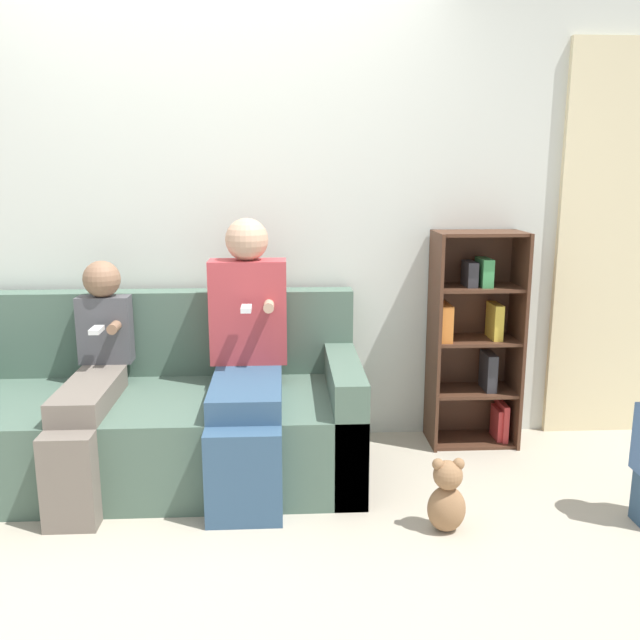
{
  "coord_description": "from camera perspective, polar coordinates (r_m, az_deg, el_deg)",
  "views": [
    {
      "loc": [
        0.4,
        -2.73,
        1.51
      ],
      "look_at": [
        0.59,
        0.61,
        0.77
      ],
      "focal_mm": 38.0,
      "sensor_mm": 36.0,
      "label": 1
    }
  ],
  "objects": [
    {
      "name": "child_seated",
      "position": [
        3.42,
        -18.73,
        -4.67
      ],
      "size": [
        0.27,
        0.89,
        1.07
      ],
      "color": "#70665B",
      "rests_on": "ground_plane"
    },
    {
      "name": "couch",
      "position": [
        3.57,
        -14.21,
        -8.09
      ],
      "size": [
        2.13,
        0.91,
        0.88
      ],
      "color": "#4C6656",
      "rests_on": "ground_plane"
    },
    {
      "name": "bookshelf",
      "position": [
        3.87,
        12.88,
        -1.59
      ],
      "size": [
        0.48,
        0.3,
        1.19
      ],
      "color": "#4C2D1E",
      "rests_on": "ground_plane"
    },
    {
      "name": "back_wall",
      "position": [
        3.79,
        -9.36,
        8.71
      ],
      "size": [
        10.0,
        0.06,
        2.55
      ],
      "color": "silver",
      "rests_on": "ground_plane"
    },
    {
      "name": "curtain_panel",
      "position": [
        4.17,
        23.25,
        5.84
      ],
      "size": [
        0.62,
        0.04,
        2.21
      ],
      "color": "beige",
      "rests_on": "ground_plane"
    },
    {
      "name": "ground_plane",
      "position": [
        3.15,
        -10.57,
        -16.52
      ],
      "size": [
        14.0,
        14.0,
        0.0
      ],
      "primitive_type": "plane",
      "color": "#B2A893"
    },
    {
      "name": "adult_seated",
      "position": [
        3.32,
        -6.17,
        -2.62
      ],
      "size": [
        0.39,
        0.88,
        1.28
      ],
      "color": "#335170",
      "rests_on": "ground_plane"
    },
    {
      "name": "teddy_bear",
      "position": [
        3.02,
        10.64,
        -14.46
      ],
      "size": [
        0.16,
        0.14,
        0.33
      ],
      "color": "#936B47",
      "rests_on": "ground_plane"
    }
  ]
}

